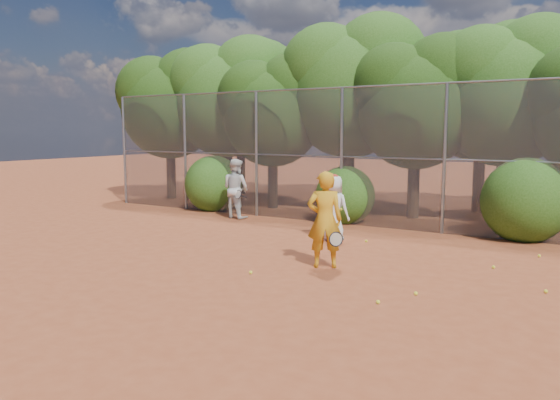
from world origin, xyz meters
The scene contains 24 objects.
ground centered at (0.00, 0.00, 0.00)m, with size 80.00×80.00×0.00m, color brown.
fence_back centered at (-0.12, 6.00, 2.05)m, with size 20.05×0.09×4.03m.
tree_0 centered at (-9.44, 8.04, 3.93)m, with size 4.38×3.81×6.00m.
tree_1 centered at (-6.94, 8.54, 4.16)m, with size 4.64×4.03×6.35m.
tree_2 centered at (-4.45, 7.83, 3.58)m, with size 3.99×3.47×5.47m.
tree_3 centered at (-1.94, 8.84, 4.40)m, with size 4.89×4.26×6.70m.
tree_4 centered at (0.55, 8.24, 3.76)m, with size 4.19×3.64×5.73m.
tree_5 centered at (3.06, 9.04, 4.05)m, with size 4.51×3.92×6.17m.
tree_9 centered at (-7.94, 10.84, 4.34)m, with size 4.83×4.20×6.62m.
tree_10 centered at (-2.93, 11.05, 4.63)m, with size 5.15×4.48×7.06m.
tree_11 centered at (2.06, 10.64, 4.16)m, with size 4.64×4.03×6.35m.
bush_0 centered at (-6.00, 6.30, 1.00)m, with size 2.00×2.00×2.00m, color #254E13.
bush_1 centered at (-1.00, 6.30, 0.90)m, with size 1.80×1.80×1.80m, color #254E13.
bush_2 centered at (4.00, 6.30, 1.10)m, with size 2.20×2.20×2.20m, color #254E13.
player_yellow centered at (0.90, 1.10, 0.98)m, with size 0.90×0.76×1.97m.
player_teen centered at (-0.11, 3.63, 0.84)m, with size 0.84×0.57×1.69m.
player_white centered at (-4.30, 5.26, 0.94)m, with size 1.00×0.83×1.88m.
ball_0 centered at (3.10, 0.17, 0.03)m, with size 0.07×0.07×0.07m, color yellow.
ball_1 centered at (3.90, 2.73, 0.03)m, with size 0.07×0.07×0.07m, color yellow.
ball_2 centered at (2.71, -0.60, 0.03)m, with size 0.07×0.07×0.07m, color yellow.
ball_3 centered at (4.97, 1.44, 0.03)m, with size 0.07×0.07×0.07m, color yellow.
ball_4 centered at (-0.07, -0.14, 0.03)m, with size 0.07×0.07×0.07m, color yellow.
ball_5 centered at (4.58, 4.30, 0.03)m, with size 0.07×0.07×0.07m, color yellow.
ball_6 centered at (0.70, 3.84, 0.03)m, with size 0.07×0.07×0.07m, color yellow.
Camera 1 is at (5.75, -8.69, 2.79)m, focal length 35.00 mm.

